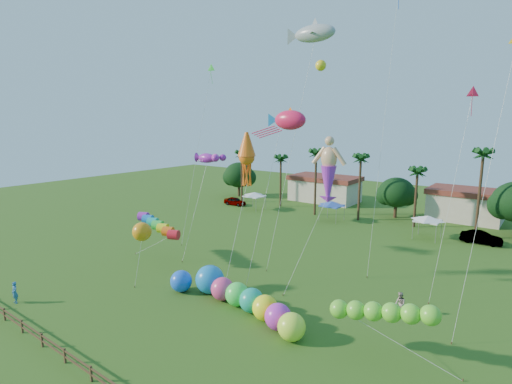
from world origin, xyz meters
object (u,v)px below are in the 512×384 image
Objects in this scene: spectator_a at (15,293)px; spectator_b at (400,304)px; caterpillar_inflatable at (243,298)px; car_b at (481,238)px; car_a at (235,201)px; blue_ball at (181,281)px.

spectator_a is 1.00× the size of spectator_b.
car_b is at bearing 80.10° from caterpillar_inflatable.
car_a is 36.98m from blue_ball.
car_a is at bearing 89.16° from car_b.
car_a is at bearing -163.60° from spectator_b.
caterpillar_inflatable reaches higher than spectator_b.
blue_ball is at bearing -163.61° from caterpillar_inflatable.
spectator_b is 18.50m from blue_ball.
car_b is 0.38× the size of caterpillar_inflatable.
caterpillar_inflatable is at bearing -97.44° from spectator_b.
blue_ball reaches higher than car_a.
spectator_b reaches higher than car_b.
car_b is at bearing 59.16° from blue_ball.
caterpillar_inflatable reaches higher than spectator_a.
caterpillar_inflatable is 6.67m from blue_ball.
spectator_a is 19.16m from caterpillar_inflatable.
spectator_b is at bearing 23.40° from blue_ball.
blue_ball is (-16.98, -7.35, 0.04)m from spectator_b.
spectator_b is 0.95× the size of blue_ball.
spectator_a is (-28.52, -42.02, 0.15)m from car_b.
spectator_b is at bearing -124.81° from car_a.
caterpillar_inflatable is (16.02, 10.51, 0.14)m from spectator_a.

